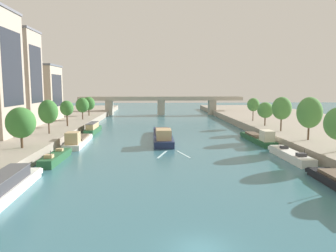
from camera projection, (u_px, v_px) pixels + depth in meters
ground_plane at (201, 250)px, 22.81m from camera, size 400.00×400.00×0.00m
quay_left at (3, 131)px, 75.38m from camera, size 36.00×170.00×1.85m
quay_right at (323, 129)px, 79.03m from camera, size 36.00×170.00×1.85m
barge_midriver at (163, 136)px, 68.62m from camera, size 3.85×22.98×3.27m
wake_behind_barge at (173, 154)px, 54.48m from camera, size 5.60×5.87×0.03m
moored_boat_left_gap_after at (8, 185)px, 34.38m from camera, size 3.17×14.33×2.49m
moored_boat_left_downstream at (56, 157)px, 49.43m from camera, size 2.31×10.93×2.34m
moored_boat_left_end at (78, 140)px, 63.38m from camera, size 3.53×15.66×3.11m
moored_boat_left_midway at (93, 129)px, 79.13m from camera, size 2.44×12.17×2.62m
moored_boat_right_end at (290, 155)px, 50.85m from camera, size 2.59×12.88×2.36m
moored_boat_right_midway at (259, 138)px, 66.12m from camera, size 3.06×15.95×3.07m
tree_left_end_of_row at (21, 123)px, 50.07m from camera, size 4.51×4.51×6.41m
tree_left_midway at (48, 112)px, 65.23m from camera, size 3.90×3.90×6.92m
tree_left_distant at (67, 108)px, 77.58m from camera, size 3.21×3.21×6.19m
tree_left_far at (82, 105)px, 92.98m from camera, size 3.76×3.76×6.31m
tree_left_nearest at (89, 104)px, 105.28m from camera, size 3.96×3.96×6.12m
tree_right_far at (309, 113)px, 57.55m from camera, size 4.42×4.42×7.74m
tree_right_third at (282, 108)px, 68.84m from camera, size 4.13×4.13×7.37m
tree_right_second at (265, 110)px, 78.68m from camera, size 3.87×3.87×5.75m
tree_right_past_mid at (253, 105)px, 89.21m from camera, size 3.39×3.39×6.36m
building_left_middle at (12, 78)px, 77.04m from camera, size 11.86×9.89×23.02m
building_left_corner at (35, 92)px, 92.34m from camera, size 12.79×11.97×15.70m
bridge_far at (161, 103)px, 128.63m from camera, size 65.22×4.40×7.26m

